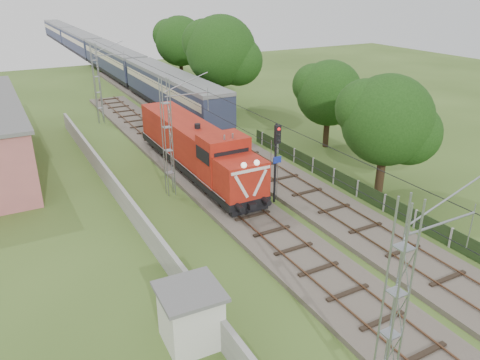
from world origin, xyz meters
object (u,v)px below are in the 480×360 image
signal_post (277,150)px  locomotive (196,147)px  coach_rake (95,49)px  relay_hut (191,316)px

signal_post → locomotive: bearing=110.7°
coach_rake → signal_post: bearing=-92.2°
locomotive → coach_rake: locomotive is taller
locomotive → relay_hut: (-7.40, -16.33, -0.93)m
locomotive → signal_post: signal_post is taller
coach_rake → signal_post: size_ratio=18.20×
locomotive → coach_rake: 55.20m
coach_rake → relay_hut: (-12.40, -71.30, -1.41)m
locomotive → relay_hut: size_ratio=6.58×
locomotive → coach_rake: (5.00, 54.98, 0.49)m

